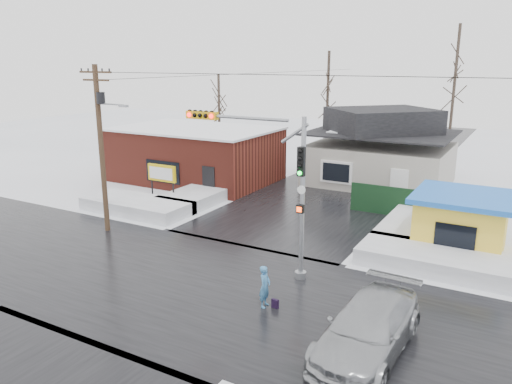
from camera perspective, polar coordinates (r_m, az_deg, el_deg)
The scene contains 20 objects.
ground at distance 21.65m, azimuth -8.16°, elevation -10.43°, with size 120.00×120.00×0.00m, color white.
road_ns at distance 21.65m, azimuth -8.16°, elevation -10.40°, with size 10.00×120.00×0.02m, color black.
road_ew at distance 21.65m, azimuth -8.16°, elevation -10.40°, with size 120.00×10.00×0.02m, color black.
snowbank_nw at distance 32.03m, azimuth -13.43°, elevation -1.53°, with size 7.00×3.00×0.80m, color white.
snowbank_ne at distance 24.27m, azimuth 20.06°, elevation -7.34°, with size 7.00×3.00×0.80m, color white.
snowbank_nside_w at distance 34.56m, azimuth -5.38°, elevation 0.01°, with size 3.00×8.00×0.80m, color white.
snowbank_nside_e at distance 29.23m, azimuth 17.88°, elevation -3.41°, with size 3.00×8.00×0.80m, color white.
traffic_signal at distance 21.29m, azimuth 1.49°, elevation 2.22°, with size 6.05×0.68×7.00m.
utility_pole at distance 27.87m, azimuth -17.24°, elevation 5.75°, with size 3.15×0.44×9.00m.
brick_building at distance 39.65m, azimuth -6.93°, elevation 4.36°, with size 12.20×8.20×4.12m.
marquee_sign at distance 33.46m, azimuth -10.71°, elevation 2.01°, with size 2.20×0.21×2.55m.
house at distance 39.31m, azimuth 14.04°, elevation 4.74°, with size 10.40×8.40×5.76m.
kiosk at distance 26.68m, azimuth 22.41°, elevation -3.16°, with size 4.60×4.60×2.88m.
fence at distance 31.07m, azimuth 17.82°, elevation -1.38°, with size 8.00×0.12×1.80m, color black.
tree_far_left at distance 44.46m, azimuth 8.27°, elevation 13.06°, with size 3.00×3.00×10.00m.
tree_far_mid at distance 43.85m, azimuth 22.01°, elevation 14.23°, with size 3.00×3.00×12.00m.
tree_far_west at distance 47.37m, azimuth -4.28°, elevation 11.34°, with size 3.00×3.00×8.00m.
pedestrian at distance 19.32m, azimuth 1.02°, elevation -10.78°, with size 0.60×0.40×1.65m, color teal.
car at distance 16.97m, azimuth 12.69°, elevation -14.99°, with size 2.35×5.78×1.68m, color #9EA1A5.
shopping_bag at distance 19.51m, azimuth 2.19°, elevation -12.68°, with size 0.28×0.12×0.35m, color black.
Camera 1 is at (12.13, -15.42, 9.16)m, focal length 35.00 mm.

